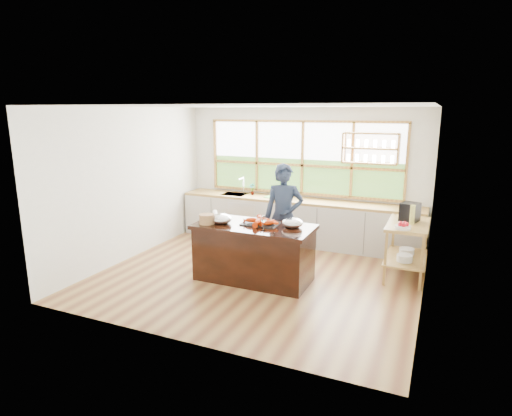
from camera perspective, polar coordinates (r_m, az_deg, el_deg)
The scene contains 18 objects.
ground_plane at distance 7.09m, azimuth 0.38°, elevation -8.93°, with size 5.00×5.00×0.00m, color olive.
room_shell at distance 7.11m, azimuth 2.22°, elevation 5.72°, with size 5.02×4.52×2.71m.
back_counter at distance 8.69m, azimuth 5.33°, elevation -1.71°, with size 4.90×0.63×0.90m.
right_shelf_unit at distance 7.24m, azimuth 19.48°, elevation -4.17°, with size 0.62×1.10×0.90m.
island at distance 6.76m, azimuth -0.29°, elevation -5.94°, with size 1.85×0.90×0.90m.
cook at distance 7.19m, azimuth 3.70°, elevation -1.18°, with size 0.65×0.43×1.79m, color #1D273C.
potted_plant at distance 8.97m, azimuth -0.52°, elevation 2.54°, with size 0.13×0.09×0.25m, color slate.
cutting_board at distance 8.73m, azimuth 2.61°, elevation 1.46°, with size 0.40×0.30×0.01m, color green.
espresso_machine at distance 7.28m, azimuth 19.83°, elevation -0.50°, with size 0.26×0.28×0.30m, color black.
wine_bottle at distance 7.08m, azimuth 20.12°, elevation -0.84°, with size 0.08×0.08×0.31m, color #A9AA4D.
fruit_bowl at distance 6.78m, azimuth 19.01°, elevation -2.29°, with size 0.24×0.24×0.11m.
slate_board at distance 6.70m, azimuth 0.55°, elevation -2.06°, with size 0.55×0.40×0.02m, color black.
lobster_pile at distance 6.65m, azimuth 0.62°, elevation -1.73°, with size 0.52×0.48×0.08m.
mixing_bowl_left at distance 6.74m, azimuth -4.62°, elevation -1.46°, with size 0.33×0.33×0.16m, color #BBBDC3.
mixing_bowl_right at distance 6.52m, azimuth 4.90°, elevation -2.00°, with size 0.32×0.32×0.15m, color #BBBDC3.
wine_glass at distance 6.30m, azimuth 0.99°, elevation -1.59°, with size 0.08×0.08×0.22m.
wicker_basket at distance 6.74m, azimuth -6.58°, elevation -1.47°, with size 0.24×0.24×0.15m, color #9F7542.
parchment_roll at distance 7.20m, azimuth -5.48°, elevation -0.80°, with size 0.08×0.08×0.30m, color white.
Camera 1 is at (2.60, -6.05, 2.64)m, focal length 30.00 mm.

